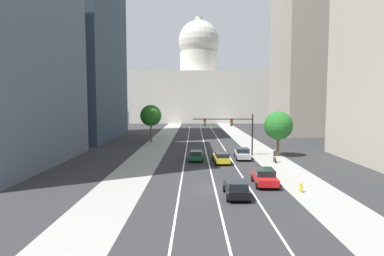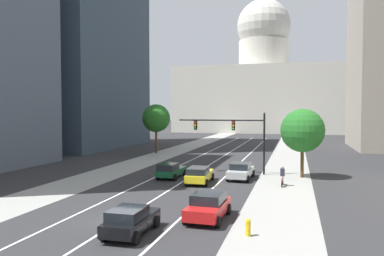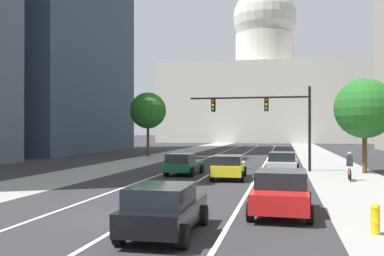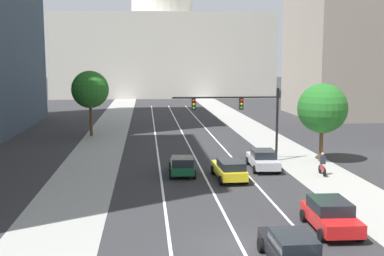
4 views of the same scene
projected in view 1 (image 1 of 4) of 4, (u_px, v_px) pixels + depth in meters
ground_plane at (203, 139)px, 68.42m from camera, size 400.00×400.00×0.00m
sidewalk_left at (160, 141)px, 63.50m from camera, size 4.79×130.00×0.01m
sidewalk_right at (247, 141)px, 63.39m from camera, size 4.79×130.00×0.01m
lane_stripe_left at (186, 149)px, 53.50m from camera, size 0.16×90.00×0.01m
lane_stripe_center at (205, 149)px, 53.48m from camera, size 0.16×90.00×0.01m
lane_stripe_right at (224, 149)px, 53.46m from camera, size 0.16×90.00×0.01m
office_tower_far_left at (78, 25)px, 66.98m from camera, size 15.46×26.78×48.82m
office_tower_far_right at (316, 16)px, 76.79m from camera, size 18.25×19.55×58.12m
capitol_building at (199, 88)px, 126.28m from camera, size 51.70×24.28×41.52m
car_yellow at (221, 157)px, 40.85m from camera, size 2.14×4.71×1.49m
car_black at (236, 188)px, 26.31m from camera, size 1.96×4.14×1.48m
car_green at (196, 155)px, 42.57m from camera, size 2.07×4.13×1.49m
car_red at (265, 177)px, 30.16m from camera, size 2.23×4.29×1.55m
car_silver at (242, 153)px, 43.93m from camera, size 2.24×4.76×1.54m
traffic_signal_mast at (233, 126)px, 46.65m from camera, size 9.00×0.39×6.22m
fire_hydrant at (301, 187)px, 27.69m from camera, size 0.26×0.35×0.91m
cyclist at (275, 156)px, 41.46m from camera, size 0.37×1.70×1.72m
street_tree_near_right at (278, 126)px, 45.95m from camera, size 4.18×4.18×6.63m
street_tree_mid_left at (151, 116)px, 61.98m from camera, size 4.21×4.21×7.42m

